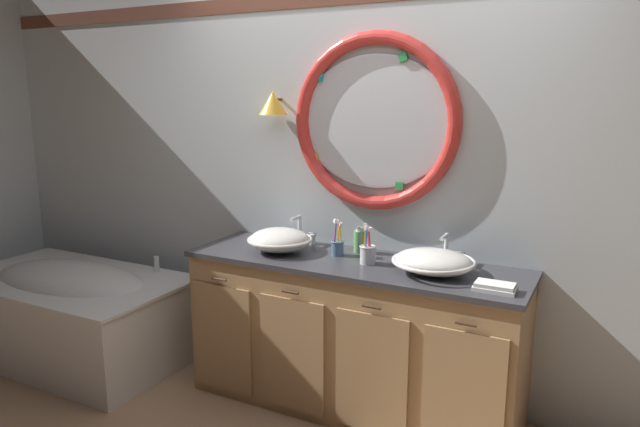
{
  "coord_description": "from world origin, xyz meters",
  "views": [
    {
      "loc": [
        1.32,
        -2.56,
        1.79
      ],
      "look_at": [
        -0.15,
        0.25,
        1.13
      ],
      "focal_mm": 32.56,
      "sensor_mm": 36.0,
      "label": 1
    }
  ],
  "objects_px": {
    "bathtub": "(72,308)",
    "sink_basin_left": "(280,240)",
    "toothbrush_holder_right": "(368,253)",
    "folded_hand_towel": "(495,287)",
    "soap_dispenser": "(359,241)",
    "toothbrush_holder_left": "(338,246)",
    "sink_basin_right": "(433,262)"
  },
  "relations": [
    {
      "from": "toothbrush_holder_right",
      "to": "folded_hand_towel",
      "type": "height_order",
      "value": "toothbrush_holder_right"
    },
    {
      "from": "sink_basin_right",
      "to": "soap_dispenser",
      "type": "bearing_deg",
      "value": 158.61
    },
    {
      "from": "toothbrush_holder_right",
      "to": "soap_dispenser",
      "type": "xyz_separation_m",
      "value": [
        -0.13,
        0.19,
        0.01
      ]
    },
    {
      "from": "soap_dispenser",
      "to": "folded_hand_towel",
      "type": "height_order",
      "value": "soap_dispenser"
    },
    {
      "from": "bathtub",
      "to": "toothbrush_holder_left",
      "type": "relative_size",
      "value": 7.37
    },
    {
      "from": "toothbrush_holder_left",
      "to": "soap_dispenser",
      "type": "bearing_deg",
      "value": 54.27
    },
    {
      "from": "sink_basin_left",
      "to": "toothbrush_holder_left",
      "type": "distance_m",
      "value": 0.35
    },
    {
      "from": "sink_basin_right",
      "to": "toothbrush_holder_right",
      "type": "xyz_separation_m",
      "value": [
        -0.37,
        0.01,
        -0.0
      ]
    },
    {
      "from": "bathtub",
      "to": "sink_basin_left",
      "type": "height_order",
      "value": "sink_basin_left"
    },
    {
      "from": "folded_hand_towel",
      "to": "bathtub",
      "type": "bearing_deg",
      "value": -176.98
    },
    {
      "from": "toothbrush_holder_left",
      "to": "sink_basin_right",
      "type": "bearing_deg",
      "value": -7.72
    },
    {
      "from": "toothbrush_holder_left",
      "to": "folded_hand_towel",
      "type": "height_order",
      "value": "toothbrush_holder_left"
    },
    {
      "from": "soap_dispenser",
      "to": "bathtub",
      "type": "bearing_deg",
      "value": -166.34
    },
    {
      "from": "sink_basin_right",
      "to": "soap_dispenser",
      "type": "distance_m",
      "value": 0.54
    },
    {
      "from": "soap_dispenser",
      "to": "sink_basin_left",
      "type": "bearing_deg",
      "value": -155.04
    },
    {
      "from": "bathtub",
      "to": "sink_basin_left",
      "type": "xyz_separation_m",
      "value": [
        1.51,
        0.27,
        0.6
      ]
    },
    {
      "from": "toothbrush_holder_left",
      "to": "toothbrush_holder_right",
      "type": "distance_m",
      "value": 0.23
    },
    {
      "from": "sink_basin_right",
      "to": "toothbrush_holder_right",
      "type": "height_order",
      "value": "toothbrush_holder_right"
    },
    {
      "from": "bathtub",
      "to": "folded_hand_towel",
      "type": "xyz_separation_m",
      "value": [
        2.77,
        0.15,
        0.55
      ]
    },
    {
      "from": "sink_basin_left",
      "to": "folded_hand_towel",
      "type": "bearing_deg",
      "value": -5.74
    },
    {
      "from": "folded_hand_towel",
      "to": "sink_basin_right",
      "type": "bearing_deg",
      "value": 159.38
    },
    {
      "from": "soap_dispenser",
      "to": "folded_hand_towel",
      "type": "bearing_deg",
      "value": -21.08
    },
    {
      "from": "toothbrush_holder_right",
      "to": "folded_hand_towel",
      "type": "relative_size",
      "value": 1.15
    },
    {
      "from": "sink_basin_left",
      "to": "folded_hand_towel",
      "type": "xyz_separation_m",
      "value": [
        1.26,
        -0.13,
        -0.05
      ]
    },
    {
      "from": "toothbrush_holder_left",
      "to": "toothbrush_holder_right",
      "type": "height_order",
      "value": "toothbrush_holder_right"
    },
    {
      "from": "sink_basin_left",
      "to": "toothbrush_holder_left",
      "type": "bearing_deg",
      "value": 13.22
    },
    {
      "from": "sink_basin_left",
      "to": "folded_hand_towel",
      "type": "height_order",
      "value": "sink_basin_left"
    },
    {
      "from": "sink_basin_right",
      "to": "toothbrush_holder_left",
      "type": "distance_m",
      "value": 0.59
    },
    {
      "from": "sink_basin_left",
      "to": "toothbrush_holder_left",
      "type": "xyz_separation_m",
      "value": [
        0.34,
        0.08,
        -0.02
      ]
    },
    {
      "from": "sink_basin_left",
      "to": "folded_hand_towel",
      "type": "relative_size",
      "value": 1.96
    },
    {
      "from": "bathtub",
      "to": "soap_dispenser",
      "type": "xyz_separation_m",
      "value": [
        1.93,
        0.47,
        0.6
      ]
    },
    {
      "from": "sink_basin_left",
      "to": "toothbrush_holder_right",
      "type": "bearing_deg",
      "value": 0.68
    }
  ]
}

